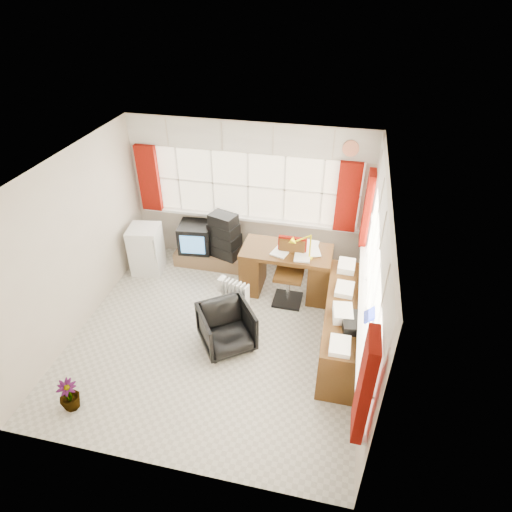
{
  "coord_description": "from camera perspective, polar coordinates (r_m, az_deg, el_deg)",
  "views": [
    {
      "loc": [
        1.51,
        -4.22,
        4.43
      ],
      "look_at": [
        0.45,
        0.55,
        1.09
      ],
      "focal_mm": 30.0,
      "sensor_mm": 36.0,
      "label": 1
    }
  ],
  "objects": [
    {
      "name": "radiator",
      "position": [
        6.42,
        -2.72,
        -6.2
      ],
      "size": [
        0.46,
        0.29,
        0.64
      ],
      "color": "white",
      "rests_on": "ground"
    },
    {
      "name": "spray_bottle_b",
      "position": [
        7.14,
        -1.21,
        -3.1
      ],
      "size": [
        0.1,
        0.11,
        0.17
      ],
      "primitive_type": "imported",
      "rotation": [
        0.0,
        0.0,
        -0.41
      ],
      "color": "#8ED4CA",
      "rests_on": "ground"
    },
    {
      "name": "spray_bottle_a",
      "position": [
        7.48,
        -3.78,
        -0.58
      ],
      "size": [
        0.15,
        0.15,
        0.31
      ],
      "primitive_type": "imported",
      "rotation": [
        0.0,
        0.0,
        0.34
      ],
      "color": "silver",
      "rests_on": "ground"
    },
    {
      "name": "flower_vase",
      "position": [
        5.76,
        -23.69,
        -16.62
      ],
      "size": [
        0.3,
        0.3,
        0.43
      ],
      "primitive_type": "imported",
      "rotation": [
        0.0,
        0.0,
        0.32
      ],
      "color": "black",
      "rests_on": "ground"
    },
    {
      "name": "hifi_stack",
      "position": [
        7.29,
        -4.3,
        2.59
      ],
      "size": [
        0.66,
        0.53,
        0.78
      ],
      "color": "black",
      "rests_on": "tv_bench"
    },
    {
      "name": "tv_bench",
      "position": [
        7.62,
        -5.43,
        -0.24
      ],
      "size": [
        1.4,
        0.5,
        0.25
      ],
      "primitive_type": "cube",
      "color": "olive",
      "rests_on": "ground"
    },
    {
      "name": "mini_fridge",
      "position": [
        7.51,
        -14.39,
        0.88
      ],
      "size": [
        0.56,
        0.56,
        0.84
      ],
      "color": "white",
      "rests_on": "ground"
    },
    {
      "name": "task_chair",
      "position": [
        6.61,
        4.59,
        -1.61
      ],
      "size": [
        0.45,
        0.47,
        1.06
      ],
      "color": "black",
      "rests_on": "ground"
    },
    {
      "name": "window_back",
      "position": [
        7.24,
        -1.07,
        5.56
      ],
      "size": [
        3.7,
        0.12,
        3.6
      ],
      "color": "#FFEEC9",
      "rests_on": "room_walls"
    },
    {
      "name": "credenza",
      "position": [
        5.99,
        11.44,
        -8.9
      ],
      "size": [
        0.5,
        2.0,
        0.85
      ],
      "color": "#593815",
      "rests_on": "ground"
    },
    {
      "name": "window_right",
      "position": [
        5.49,
        14.22,
        -6.34
      ],
      "size": [
        0.12,
        3.7,
        3.6
      ],
      "color": "#FFEEC9",
      "rests_on": "room_walls"
    },
    {
      "name": "desk_lamp",
      "position": [
        6.27,
        7.29,
        1.96
      ],
      "size": [
        0.17,
        0.15,
        0.43
      ],
      "color": "yellow",
      "rests_on": "desk"
    },
    {
      "name": "ground",
      "position": [
        6.3,
        -5.16,
        -10.5
      ],
      "size": [
        4.0,
        4.0,
        0.0
      ],
      "primitive_type": "plane",
      "color": "beige",
      "rests_on": "ground"
    },
    {
      "name": "office_chair",
      "position": [
        5.94,
        -3.93,
        -9.53
      ],
      "size": [
        0.96,
        0.96,
        0.63
      ],
      "primitive_type": "imported",
      "rotation": [
        0.0,
        0.0,
        0.62
      ],
      "color": "black",
      "rests_on": "ground"
    },
    {
      "name": "desk",
      "position": [
        6.79,
        4.01,
        -1.72
      ],
      "size": [
        1.4,
        0.7,
        0.83
      ],
      "color": "#593815",
      "rests_on": "ground"
    },
    {
      "name": "room_walls",
      "position": [
        5.35,
        -5.98,
        0.97
      ],
      "size": [
        4.0,
        4.0,
        4.0
      ],
      "color": "beige",
      "rests_on": "ground"
    },
    {
      "name": "crt_tv",
      "position": [
        7.53,
        -8.03,
        2.51
      ],
      "size": [
        0.6,
        0.56,
        0.5
      ],
      "color": "black",
      "rests_on": "tv_bench"
    },
    {
      "name": "file_tray",
      "position": [
        5.42,
        12.91,
        -8.66
      ],
      "size": [
        0.33,
        0.4,
        0.12
      ],
      "primitive_type": "cube",
      "rotation": [
        0.0,
        0.0,
        0.15
      ],
      "color": "black",
      "rests_on": "credenza"
    },
    {
      "name": "curtains",
      "position": [
        5.97,
        5.26,
        4.31
      ],
      "size": [
        3.83,
        3.83,
        1.15
      ],
      "color": "maroon",
      "rests_on": "room_walls"
    },
    {
      "name": "overhead_cabinets",
      "position": [
        5.66,
        6.33,
        11.5
      ],
      "size": [
        3.98,
        3.98,
        0.48
      ],
      "color": "silver",
      "rests_on": "room_walls"
    }
  ]
}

